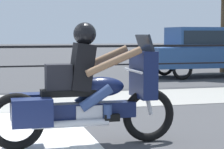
# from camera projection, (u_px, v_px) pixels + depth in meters

# --- Properties ---
(motorcycle) EXTENTS (2.45, 0.76, 1.59)m
(motorcycle) POSITION_uv_depth(u_px,v_px,m) (86.00, 93.00, 5.58)
(motorcycle) COLOR black
(motorcycle) RESTS_ON ground
(parked_car) EXTENTS (4.27, 1.64, 1.67)m
(parked_car) POSITION_uv_depth(u_px,v_px,m) (207.00, 49.00, 14.74)
(parked_car) COLOR #284C84
(parked_car) RESTS_ON ground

